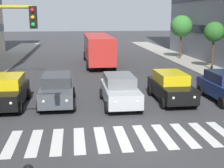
% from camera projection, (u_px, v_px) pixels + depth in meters
% --- Properties ---
extents(ground_plane, '(180.00, 180.00, 0.00)m').
position_uv_depth(ground_plane, '(133.00, 137.00, 12.86)').
color(ground_plane, '#38383A').
extents(crosswalk_markings, '(10.35, 2.80, 0.01)m').
position_uv_depth(crosswalk_markings, '(133.00, 137.00, 12.86)').
color(crosswalk_markings, silver).
rests_on(crosswalk_markings, ground_plane).
extents(car_1, '(2.02, 4.44, 1.72)m').
position_uv_depth(car_1, '(171.00, 86.00, 18.20)').
color(car_1, black).
rests_on(car_1, ground_plane).
extents(car_2, '(2.02, 4.44, 1.72)m').
position_uv_depth(car_2, '(120.00, 90.00, 17.38)').
color(car_2, '#B2B7BC').
rests_on(car_2, ground_plane).
extents(car_3, '(2.02, 4.44, 1.72)m').
position_uv_depth(car_3, '(57.00, 89.00, 17.54)').
color(car_3, '#474C51').
rests_on(car_3, ground_plane).
extents(car_4, '(2.02, 4.44, 1.72)m').
position_uv_depth(car_4, '(8.00, 91.00, 17.11)').
color(car_4, black).
rests_on(car_4, ground_plane).
extents(bus_behind_traffic, '(2.78, 10.50, 3.00)m').
position_uv_depth(bus_behind_traffic, '(98.00, 47.00, 31.82)').
color(bus_behind_traffic, red).
rests_on(bus_behind_traffic, ground_plane).
extents(street_tree_2, '(1.82, 1.82, 4.32)m').
position_uv_depth(street_tree_2, '(214.00, 32.00, 27.61)').
color(street_tree_2, '#513823').
rests_on(street_tree_2, sidewalk_left).
extents(street_tree_3, '(2.44, 2.44, 4.90)m').
position_uv_depth(street_tree_3, '(181.00, 26.00, 34.66)').
color(street_tree_3, '#513823').
rests_on(street_tree_3, sidewalk_left).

